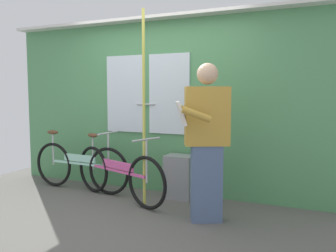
{
  "coord_description": "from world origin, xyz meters",
  "views": [
    {
      "loc": [
        2.07,
        -3.31,
        1.4
      ],
      "look_at": [
        0.39,
        0.49,
        1.0
      ],
      "focal_mm": 37.15,
      "sensor_mm": 36.0,
      "label": 1
    }
  ],
  "objects_px": {
    "trash_bin_by_wall": "(180,177)",
    "handrail_pole": "(144,110)",
    "bicycle_near_door": "(79,166)",
    "passenger_reading_newspaper": "(206,139)",
    "bicycle_leaning_behind": "(117,173)"
  },
  "relations": [
    {
      "from": "handrail_pole",
      "to": "passenger_reading_newspaper",
      "type": "bearing_deg",
      "value": -10.72
    },
    {
      "from": "bicycle_leaning_behind",
      "to": "handrail_pole",
      "type": "bearing_deg",
      "value": 5.84
    },
    {
      "from": "trash_bin_by_wall",
      "to": "bicycle_near_door",
      "type": "bearing_deg",
      "value": -171.04
    },
    {
      "from": "trash_bin_by_wall",
      "to": "handrail_pole",
      "type": "bearing_deg",
      "value": -117.32
    },
    {
      "from": "bicycle_near_door",
      "to": "handrail_pole",
      "type": "bearing_deg",
      "value": -10.63
    },
    {
      "from": "trash_bin_by_wall",
      "to": "handrail_pole",
      "type": "height_order",
      "value": "handrail_pole"
    },
    {
      "from": "trash_bin_by_wall",
      "to": "handrail_pole",
      "type": "distance_m",
      "value": 1.07
    },
    {
      "from": "bicycle_leaning_behind",
      "to": "handrail_pole",
      "type": "height_order",
      "value": "handrail_pole"
    },
    {
      "from": "handrail_pole",
      "to": "bicycle_near_door",
      "type": "bearing_deg",
      "value": 166.95
    },
    {
      "from": "trash_bin_by_wall",
      "to": "bicycle_leaning_behind",
      "type": "bearing_deg",
      "value": -150.79
    },
    {
      "from": "passenger_reading_newspaper",
      "to": "handrail_pole",
      "type": "xyz_separation_m",
      "value": [
        -0.83,
        0.16,
        0.29
      ]
    },
    {
      "from": "passenger_reading_newspaper",
      "to": "handrail_pole",
      "type": "bearing_deg",
      "value": -36.79
    },
    {
      "from": "bicycle_near_door",
      "to": "passenger_reading_newspaper",
      "type": "distance_m",
      "value": 2.15
    },
    {
      "from": "bicycle_near_door",
      "to": "trash_bin_by_wall",
      "type": "relative_size",
      "value": 2.89
    },
    {
      "from": "bicycle_near_door",
      "to": "handrail_pole",
      "type": "xyz_separation_m",
      "value": [
        1.2,
        -0.28,
        0.84
      ]
    }
  ]
}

